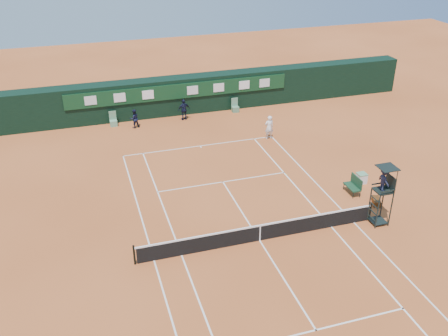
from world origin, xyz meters
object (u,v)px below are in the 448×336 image
(cooler, at_px, (361,178))
(player, at_px, (269,127))
(umpire_chair, at_px, (384,184))
(player_bench, at_px, (354,184))
(tennis_net, at_px, (260,232))

(cooler, bearing_deg, player, 111.11)
(player, bearing_deg, umpire_chair, 97.18)
(player_bench, relative_size, cooler, 1.86)
(tennis_net, xyz_separation_m, player_bench, (7.05, 2.79, 0.09))
(umpire_chair, distance_m, player_bench, 3.73)
(cooler, relative_size, player, 0.36)
(player, bearing_deg, player_bench, 102.14)
(umpire_chair, bearing_deg, player, 97.21)
(player, bearing_deg, cooler, 111.08)
(cooler, xyz_separation_m, player, (-3.03, 7.83, 0.58))
(player_bench, bearing_deg, player, 102.18)
(umpire_chair, distance_m, cooler, 4.93)
(cooler, height_order, player, player)
(tennis_net, height_order, player_bench, same)
(umpire_chair, height_order, player_bench, umpire_chair)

